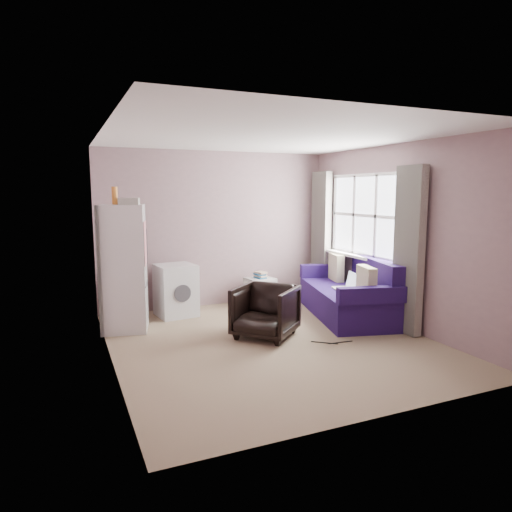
{
  "coord_description": "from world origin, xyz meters",
  "views": [
    {
      "loc": [
        -2.35,
        -4.96,
        1.86
      ],
      "look_at": [
        0.05,
        0.6,
        1.0
      ],
      "focal_mm": 32.0,
      "sensor_mm": 36.0,
      "label": 1
    }
  ],
  "objects_px": {
    "fridge": "(124,267)",
    "washing_machine": "(176,289)",
    "sofa": "(350,295)",
    "side_table": "(260,289)",
    "armchair": "(265,309)"
  },
  "relations": [
    {
      "from": "armchair",
      "to": "sofa",
      "type": "height_order",
      "value": "sofa"
    },
    {
      "from": "fridge",
      "to": "sofa",
      "type": "xyz_separation_m",
      "value": [
        3.19,
        -0.63,
        -0.53
      ]
    },
    {
      "from": "fridge",
      "to": "side_table",
      "type": "distance_m",
      "value": 2.35
    },
    {
      "from": "sofa",
      "to": "washing_machine",
      "type": "bearing_deg",
      "value": 170.36
    },
    {
      "from": "side_table",
      "to": "washing_machine",
      "type": "bearing_deg",
      "value": -177.3
    },
    {
      "from": "side_table",
      "to": "armchair",
      "type": "bearing_deg",
      "value": -111.61
    },
    {
      "from": "armchair",
      "to": "sofa",
      "type": "relative_size",
      "value": 0.34
    },
    {
      "from": "washing_machine",
      "to": "armchair",
      "type": "bearing_deg",
      "value": -68.08
    },
    {
      "from": "fridge",
      "to": "washing_machine",
      "type": "height_order",
      "value": "fridge"
    },
    {
      "from": "fridge",
      "to": "side_table",
      "type": "relative_size",
      "value": 3.43
    },
    {
      "from": "washing_machine",
      "to": "sofa",
      "type": "xyz_separation_m",
      "value": [
        2.39,
        -1.07,
        -0.08
      ]
    },
    {
      "from": "fridge",
      "to": "washing_machine",
      "type": "bearing_deg",
      "value": 41.99
    },
    {
      "from": "side_table",
      "to": "sofa",
      "type": "bearing_deg",
      "value": -49.45
    },
    {
      "from": "armchair",
      "to": "fridge",
      "type": "height_order",
      "value": "fridge"
    },
    {
      "from": "washing_machine",
      "to": "side_table",
      "type": "relative_size",
      "value": 1.38
    }
  ]
}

